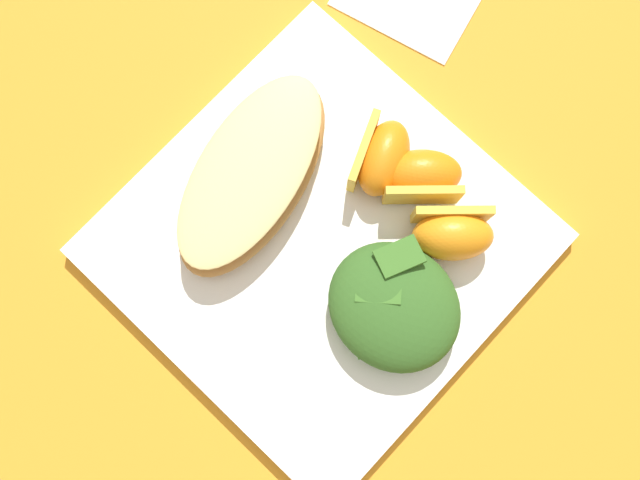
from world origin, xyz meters
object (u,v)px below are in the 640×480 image
white_plate (320,244)px  cheesy_pizza_bread (254,173)px  orange_wedge_front (452,234)px  orange_wedge_middle (422,176)px  orange_wedge_rear (381,157)px  green_salad_pile (391,310)px

white_plate → cheesy_pizza_bread: cheesy_pizza_bread is taller
white_plate → orange_wedge_front: bearing=-135.0°
white_plate → orange_wedge_middle: orange_wedge_middle is taller
orange_wedge_front → cheesy_pizza_bread: bearing=25.8°
orange_wedge_front → orange_wedge_rear: (0.08, -0.01, 0.00)m
orange_wedge_front → orange_wedge_middle: (0.05, -0.02, 0.00)m
green_salad_pile → cheesy_pizza_bread: bearing=-2.3°
cheesy_pizza_bread → orange_wedge_rear: orange_wedge_rear is taller
green_salad_pile → orange_wedge_rear: 0.11m
white_plate → orange_wedge_middle: size_ratio=4.10×
orange_wedge_front → orange_wedge_rear: bearing=-5.2°
cheesy_pizza_bread → orange_wedge_front: size_ratio=2.70×
orange_wedge_middle → cheesy_pizza_bread: bearing=42.0°
cheesy_pizza_bread → orange_wedge_rear: 0.10m
green_salad_pile → white_plate: bearing=-2.9°
cheesy_pizza_bread → orange_wedge_middle: size_ratio=2.70×
orange_wedge_front → green_salad_pile: bearing=93.6°
orange_wedge_middle → orange_wedge_rear: bearing=17.2°
green_salad_pile → orange_wedge_middle: 0.10m
white_plate → cheesy_pizza_bread: size_ratio=1.52×
green_salad_pile → orange_wedge_middle: (0.05, -0.09, -0.00)m
cheesy_pizza_bread → green_salad_pile: bearing=177.7°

